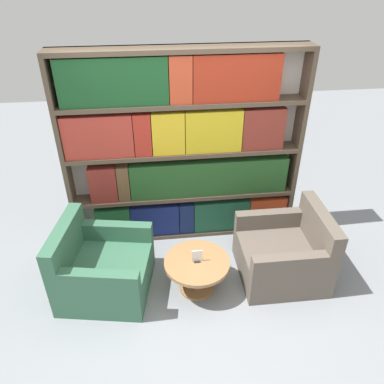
% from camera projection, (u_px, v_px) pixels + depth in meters
% --- Properties ---
extents(ground_plane, '(14.00, 14.00, 0.00)m').
position_uv_depth(ground_plane, '(198.00, 311.00, 3.90)').
color(ground_plane, gray).
extents(bookshelf, '(2.78, 0.30, 2.36)m').
position_uv_depth(bookshelf, '(183.00, 152.00, 4.40)').
color(bookshelf, silver).
rests_on(bookshelf, ground_plane).
extents(armchair_left, '(1.06, 1.04, 0.83)m').
position_uv_depth(armchair_left, '(102.00, 269.00, 4.02)').
color(armchair_left, '#336047').
rests_on(armchair_left, ground_plane).
extents(armchair_right, '(0.92, 0.89, 0.83)m').
position_uv_depth(armchair_right, '(285.00, 254.00, 4.22)').
color(armchair_right, brown).
rests_on(armchair_right, ground_plane).
extents(coffee_table, '(0.70, 0.70, 0.40)m').
position_uv_depth(coffee_table, '(197.00, 269.00, 4.01)').
color(coffee_table, olive).
rests_on(coffee_table, ground_plane).
extents(table_sign, '(0.11, 0.06, 0.14)m').
position_uv_depth(table_sign, '(197.00, 257.00, 3.92)').
color(table_sign, black).
rests_on(table_sign, coffee_table).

